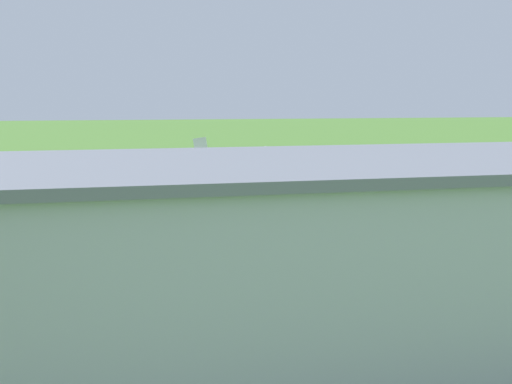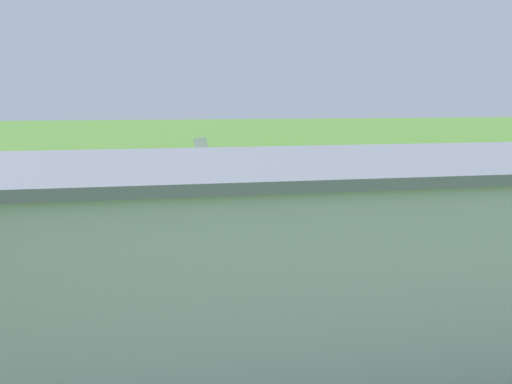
# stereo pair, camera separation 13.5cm
# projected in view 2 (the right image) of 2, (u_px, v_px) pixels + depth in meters

# --- Properties ---
(ground_plane) EXTENTS (400.00, 400.00, 0.00)m
(ground_plane) POSITION_uv_depth(u_px,v_px,m) (169.00, 203.00, 67.76)
(ground_plane) COLOR #47752D
(hangar) EXTENTS (34.36, 15.27, 6.93)m
(hangar) POSITION_uv_depth(u_px,v_px,m) (353.00, 252.00, 29.63)
(hangar) COLOR #B7BCC6
(hangar) RESTS_ON ground_plane
(biplane) EXTENTS (7.58, 7.54, 3.93)m
(biplane) POSITION_uv_depth(u_px,v_px,m) (238.00, 163.00, 67.15)
(biplane) COLOR silver
(person_beside_truck) EXTENTS (0.41, 0.41, 1.59)m
(person_beside_truck) POSITION_uv_depth(u_px,v_px,m) (499.00, 235.00, 48.42)
(person_beside_truck) COLOR #33723F
(person_beside_truck) RESTS_ON ground_plane
(person_crossing_taxiway) EXTENTS (0.43, 0.43, 1.67)m
(person_crossing_taxiway) POSITION_uv_depth(u_px,v_px,m) (463.00, 239.00, 46.71)
(person_crossing_taxiway) COLOR beige
(person_crossing_taxiway) RESTS_ON ground_plane
(person_walking_on_apron) EXTENTS (0.54, 0.54, 1.71)m
(person_walking_on_apron) POSITION_uv_depth(u_px,v_px,m) (92.00, 247.00, 44.16)
(person_walking_on_apron) COLOR #B23333
(person_walking_on_apron) RESTS_ON ground_plane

